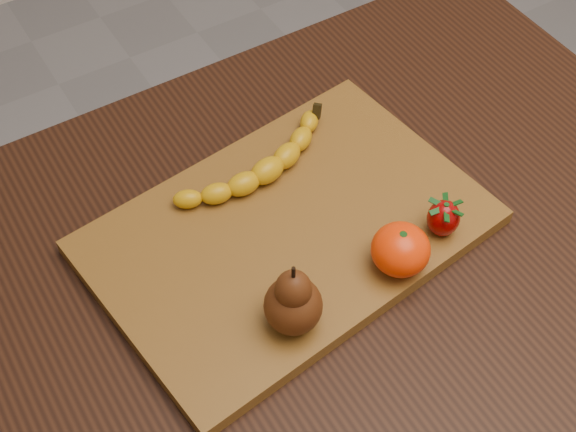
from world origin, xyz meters
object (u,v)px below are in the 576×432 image
table (319,286)px  mandarin (401,250)px  pear (293,296)px  cutting_board (288,232)px

table → mandarin: bearing=-61.2°
table → pear: 0.21m
pear → mandarin: size_ratio=1.46×
cutting_board → mandarin: (0.08, -0.11, 0.04)m
pear → mandarin: 0.14m
table → cutting_board: size_ratio=2.22×
table → cutting_board: 0.12m
cutting_board → pear: pear is taller
table → cutting_board: (-0.03, 0.03, 0.11)m
pear → mandarin: bearing=0.6°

